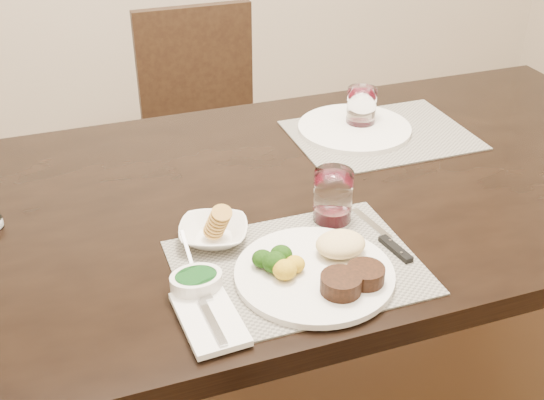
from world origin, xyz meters
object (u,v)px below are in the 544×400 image
object	(u,v)px
wine_glass_near	(333,198)
far_plate	(354,128)
chair_far	(205,124)
cracker_bowl	(214,232)
dinner_plate	(322,269)
steak_knife	(389,242)

from	to	relation	value
wine_glass_near	far_plate	distance (m)	0.45
chair_far	wine_glass_near	xyz separation A→B (m)	(0.00, -1.09, 0.30)
wine_glass_near	far_plate	xyz separation A→B (m)	(0.23, 0.38, -0.04)
cracker_bowl	wine_glass_near	xyz separation A→B (m)	(0.26, -0.01, 0.03)
dinner_plate	far_plate	size ratio (longest dim) A/B	1.00
wine_glass_near	dinner_plate	bearing A→B (deg)	-119.28
chair_far	far_plate	bearing A→B (deg)	-71.59
chair_far	dinner_plate	xyz separation A→B (m)	(-0.10, -1.26, 0.27)
dinner_plate	far_plate	bearing A→B (deg)	48.06
steak_knife	far_plate	distance (m)	0.53
chair_far	dinner_plate	bearing A→B (deg)	-94.45
steak_knife	dinner_plate	bearing A→B (deg)	-171.95
steak_knife	wine_glass_near	bearing A→B (deg)	110.06
dinner_plate	steak_knife	distance (m)	0.18
far_plate	cracker_bowl	bearing A→B (deg)	-142.85
dinner_plate	steak_knife	xyz separation A→B (m)	(0.17, 0.05, -0.01)
cracker_bowl	far_plate	size ratio (longest dim) A/B	0.59
steak_knife	chair_far	bearing A→B (deg)	84.83
steak_knife	cracker_bowl	distance (m)	0.35
wine_glass_near	far_plate	bearing A→B (deg)	58.31
dinner_plate	wine_glass_near	xyz separation A→B (m)	(0.10, 0.18, 0.03)
steak_knife	wine_glass_near	size ratio (longest dim) A/B	1.92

